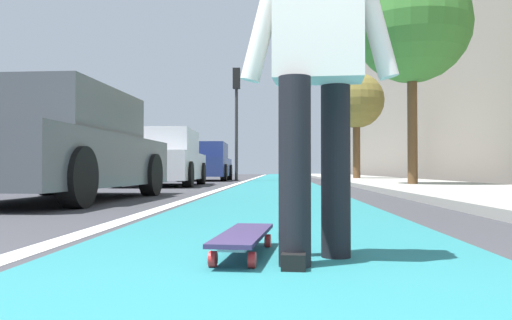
% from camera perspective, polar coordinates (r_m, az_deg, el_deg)
% --- Properties ---
extents(ground_plane, '(80.00, 80.00, 0.00)m').
position_cam_1_polar(ground_plane, '(11.01, 2.47, -3.28)').
color(ground_plane, '#38383D').
extents(bike_lane_paint, '(56.00, 2.19, 0.00)m').
position_cam_1_polar(bike_lane_paint, '(25.00, 2.57, -2.06)').
color(bike_lane_paint, '#237075').
rests_on(bike_lane_paint, ground).
extents(lane_stripe_white, '(52.00, 0.16, 0.01)m').
position_cam_1_polar(lane_stripe_white, '(21.04, -0.84, -2.24)').
color(lane_stripe_white, silver).
rests_on(lane_stripe_white, ground).
extents(sidewalk_curb, '(52.00, 3.20, 0.10)m').
position_cam_1_polar(sidewalk_curb, '(19.31, 12.81, -2.17)').
color(sidewalk_curb, '#9E9B93').
rests_on(sidewalk_curb, ground).
extents(building_facade, '(40.00, 1.20, 11.69)m').
position_cam_1_polar(building_facade, '(24.50, 18.29, 11.75)').
color(building_facade, gray).
rests_on(building_facade, ground).
extents(skateboard, '(0.85, 0.27, 0.11)m').
position_cam_1_polar(skateboard, '(2.52, -1.39, -8.48)').
color(skateboard, red).
rests_on(skateboard, ground).
extents(skater_person, '(0.45, 0.72, 1.64)m').
position_cam_1_polar(skater_person, '(2.40, 6.78, 11.43)').
color(skater_person, black).
rests_on(skater_person, ground).
extents(parked_car_near, '(4.55, 2.06, 1.50)m').
position_cam_1_polar(parked_car_near, '(7.49, -20.94, 1.34)').
color(parked_car_near, '#4C5156').
rests_on(parked_car_near, ground).
extents(parked_car_mid, '(4.44, 2.07, 1.47)m').
position_cam_1_polar(parked_car_mid, '(13.87, -10.28, 0.09)').
color(parked_car_mid, silver).
rests_on(parked_car_mid, ground).
extents(parked_car_far, '(4.25, 1.93, 1.48)m').
position_cam_1_polar(parked_car_far, '(20.28, -5.57, -0.28)').
color(parked_car_far, navy).
rests_on(parked_car_far, ground).
extents(traffic_light, '(0.33, 0.28, 4.38)m').
position_cam_1_polar(traffic_light, '(20.15, -2.17, 6.31)').
color(traffic_light, '#2D2D2D').
rests_on(traffic_light, ground).
extents(street_tree_mid, '(2.66, 2.66, 5.06)m').
position_cam_1_polar(street_tree_mid, '(12.61, 16.84, 14.10)').
color(street_tree_mid, brown).
rests_on(street_tree_mid, ground).
extents(street_tree_far, '(2.16, 2.16, 4.22)m').
position_cam_1_polar(street_tree_far, '(20.68, 11.04, 6.38)').
color(street_tree_far, brown).
rests_on(street_tree_far, ground).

